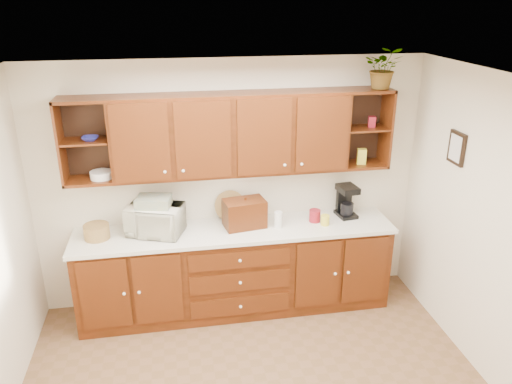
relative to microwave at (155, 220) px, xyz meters
name	(u,v)px	position (x,y,z in m)	size (l,w,h in m)	color
ceiling	(262,90)	(0.79, -1.48, 1.51)	(4.00, 4.00, 0.00)	white
back_wall	(231,185)	(0.79, 0.27, 0.21)	(4.00, 4.00, 0.00)	#F0E5CA
right_wall	(511,247)	(2.79, -1.48, 0.21)	(3.50, 3.50, 0.00)	#F0E5CA
base_cabinets	(236,270)	(0.79, -0.03, -0.64)	(3.20, 0.60, 0.90)	#331705
countertop	(235,231)	(0.79, -0.04, -0.17)	(3.24, 0.64, 0.04)	white
upper_cabinets	(233,134)	(0.80, 0.11, 0.81)	(3.20, 0.33, 0.80)	#331705
undercabinet_light	(233,177)	(0.79, 0.05, 0.38)	(0.40, 0.05, 0.03)	white
framed_picture	(457,148)	(2.77, -0.58, 0.76)	(0.03, 0.24, 0.30)	black
wicker_basket	(97,232)	(-0.56, -0.01, -0.08)	(0.25, 0.25, 0.14)	olive
microwave	(155,220)	(0.00, 0.00, 0.00)	(0.53, 0.36, 0.29)	white
towel_stack	(154,202)	(0.00, 0.00, 0.19)	(0.32, 0.24, 0.10)	tan
wine_bottle	(154,213)	(-0.01, 0.13, 0.01)	(0.07, 0.07, 0.32)	#10321A
woven_tray	(230,219)	(0.77, 0.19, -0.14)	(0.32, 0.32, 0.02)	olive
bread_box	(244,213)	(0.89, 0.00, 0.00)	(0.41, 0.26, 0.29)	#331705
mug_tree	(246,221)	(0.90, 0.01, -0.10)	(0.27, 0.28, 0.32)	#331705
canister_red	(315,216)	(1.63, -0.01, -0.08)	(0.12, 0.12, 0.13)	maroon
canister_white	(278,220)	(1.23, -0.08, -0.06)	(0.08, 0.08, 0.17)	white
canister_yellow	(325,220)	(1.71, -0.11, -0.09)	(0.09, 0.09, 0.11)	yellow
coffee_maker	(346,201)	(2.00, 0.09, 0.02)	(0.21, 0.26, 0.34)	black
bowl_stack	(90,139)	(-0.53, 0.07, 0.83)	(0.15, 0.15, 0.04)	navy
plate_stack	(101,175)	(-0.47, 0.09, 0.47)	(0.21, 0.21, 0.07)	white
pantry_box_yellow	(362,156)	(2.13, 0.07, 0.51)	(0.09, 0.07, 0.16)	yellow
pantry_box_red	(372,122)	(2.22, 0.10, 0.87)	(0.07, 0.06, 0.11)	maroon
potted_plant	(384,68)	(2.28, 0.07, 1.40)	(0.36, 0.31, 0.40)	#999999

